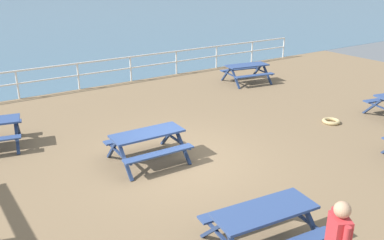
% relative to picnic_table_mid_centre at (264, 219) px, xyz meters
% --- Properties ---
extents(ground_plane, '(30.00, 24.00, 0.20)m').
position_rel_picnic_table_mid_centre_xyz_m(ground_plane, '(0.61, 3.65, -0.68)').
color(ground_plane, '#846B4C').
extents(seaward_railing, '(23.07, 0.07, 1.08)m').
position_rel_picnic_table_mid_centre_xyz_m(seaward_railing, '(0.61, 11.40, 0.18)').
color(seaward_railing, white).
rests_on(seaward_railing, ground).
extents(picnic_table_mid_centre, '(1.96, 1.72, 0.80)m').
position_rel_picnic_table_mid_centre_xyz_m(picnic_table_mid_centre, '(0.00, 0.00, 0.00)').
color(picnic_table_mid_centre, '#334C84').
rests_on(picnic_table_mid_centre, ground).
extents(picnic_table_far_left, '(2.02, 1.78, 0.80)m').
position_rel_picnic_table_mid_centre_xyz_m(picnic_table_far_left, '(6.92, 8.46, 0.00)').
color(picnic_table_far_left, '#334C84').
rests_on(picnic_table_far_left, ground).
extents(picnic_table_seaward, '(1.84, 1.59, 0.80)m').
position_rel_picnic_table_mid_centre_xyz_m(picnic_table_seaward, '(-0.08, 4.10, 0.00)').
color(picnic_table_seaward, '#334C84').
rests_on(picnic_table_seaward, ground).
extents(rope_coil, '(0.55, 0.55, 0.11)m').
position_rel_picnic_table_mid_centre_xyz_m(rope_coil, '(5.97, 3.29, -0.53)').
color(rope_coil, tan).
rests_on(rope_coil, ground).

